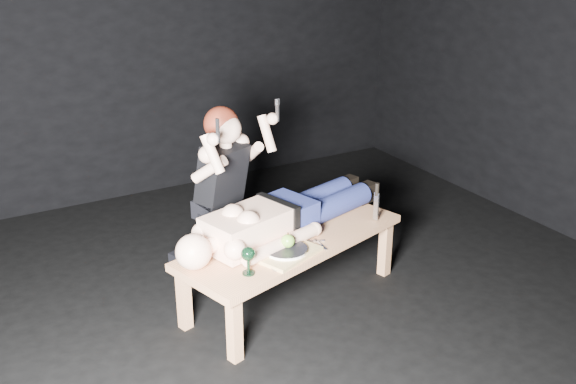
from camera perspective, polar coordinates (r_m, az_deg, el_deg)
The scene contains 13 objects.
ground at distance 4.23m, azimuth 0.33°, elevation -10.87°, with size 5.00×5.00×0.00m, color black.
back_wall at distance 5.89m, azimuth -12.23°, elevation 13.91°, with size 5.00×5.00×0.00m, color black.
table at distance 4.31m, azimuth 0.33°, elevation -6.69°, with size 1.55×0.58×0.45m, color tan.
lying_man at distance 4.25m, azimuth -0.35°, elevation -1.64°, with size 1.61×0.49×0.27m, color beige, non-canonical shape.
kneeling_woman at distance 4.45m, azimuth -6.46°, elevation 0.07°, with size 0.68×0.76×1.28m, color black, non-canonical shape.
serving_tray at distance 3.99m, azimuth -0.18°, elevation -5.33°, with size 0.39×0.28×0.02m, color tan.
plate at distance 3.98m, azimuth -0.18°, elevation -5.06°, with size 0.26×0.26×0.02m, color white.
apple at distance 3.98m, azimuth -0.01°, elevation -4.28°, with size 0.08×0.08×0.08m, color #55972C.
goblet at distance 3.76m, azimuth -3.48°, elevation -5.98°, with size 0.08×0.08×0.17m, color black, non-canonical shape.
fork_flat at distance 3.87m, azimuth -1.71°, elevation -6.43°, with size 0.01×0.17×0.01m, color #B2B2B7.
knife_flat at distance 4.12m, azimuth 2.84°, elevation -4.58°, with size 0.01×0.17×0.01m, color #B2B2B7.
spoon_flat at distance 4.16m, azimuth 2.09°, elevation -4.28°, with size 0.01×0.17×0.01m, color #B2B2B7.
carving_knife at distance 4.42m, azimuth 7.70°, elevation -0.89°, with size 0.04×0.04×0.27m, color #B2B2B7, non-canonical shape.
Camera 1 is at (-1.77, -3.06, 2.32)m, focal length 40.88 mm.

